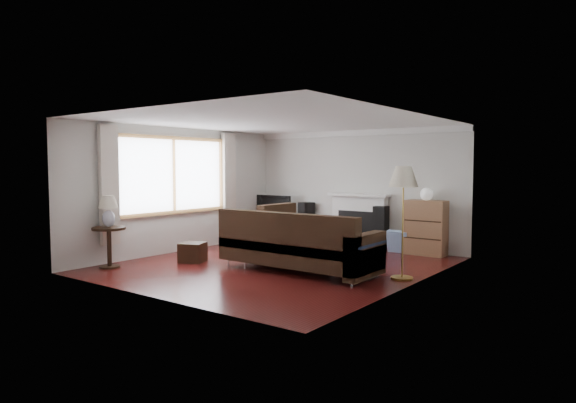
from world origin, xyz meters
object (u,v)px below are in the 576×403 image
Objects in this scene: sectional_sofa at (299,243)px; coffee_table at (345,247)px; bookshelf at (426,228)px; side_table at (109,247)px; tv_stand at (276,229)px; floor_lamp at (403,223)px.

sectional_sofa is 1.68m from coffee_table.
bookshelf reaches higher than side_table.
sectional_sofa is (2.59, -2.72, 0.23)m from tv_stand.
side_table is (-2.76, -1.69, -0.12)m from sectional_sofa.
bookshelf is 1.53× the size of side_table.
tv_stand is at bearing 133.62° from sectional_sofa.
floor_lamp is 4.90m from side_table.
floor_lamp is (4.21, -2.25, 0.63)m from tv_stand.
side_table is (-0.16, -4.41, 0.11)m from tv_stand.
floor_lamp reaches higher than bookshelf.
coffee_table is at bearing 145.29° from floor_lamp.
sectional_sofa is at bearing -111.47° from bookshelf.
coffee_table is 4.28m from side_table.
side_table is at bearing -130.84° from bookshelf.
side_table is (-2.67, -3.34, 0.16)m from coffee_table.
side_table reaches higher than tv_stand.
tv_stand is 4.42m from side_table.
coffee_table is (-1.17, -1.10, -0.34)m from bookshelf.
tv_stand is 0.56× the size of floor_lamp.
sectional_sofa is 1.73m from floor_lamp.
sectional_sofa is at bearing -46.38° from tv_stand.
tv_stand is at bearing 151.90° from floor_lamp.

